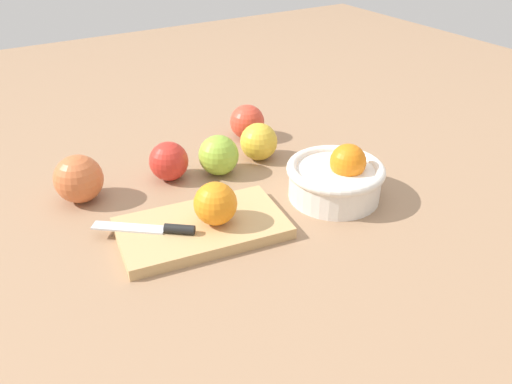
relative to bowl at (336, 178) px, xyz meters
name	(u,v)px	position (x,y,z in m)	size (l,w,h in m)	color
ground_plane	(246,201)	(0.14, -0.07, -0.04)	(2.40, 2.40, 0.00)	#997556
bowl	(336,178)	(0.00, 0.00, 0.00)	(0.16, 0.16, 0.10)	white
cutting_board	(202,228)	(0.24, -0.02, -0.03)	(0.25, 0.14, 0.02)	tan
orange_on_board	(215,204)	(0.22, -0.01, 0.01)	(0.07, 0.07, 0.07)	orange
knife	(158,229)	(0.31, -0.04, -0.01)	(0.13, 0.11, 0.01)	silver
apple_front_right	(79,179)	(0.37, -0.21, 0.00)	(0.08, 0.08, 0.08)	#CC6638
apple_front_center	(219,155)	(0.13, -0.18, 0.00)	(0.07, 0.07, 0.07)	#8EB738
apple_front_right_2	(169,161)	(0.21, -0.21, 0.00)	(0.07, 0.07, 0.07)	red
apple_front_left	(259,142)	(0.04, -0.19, 0.00)	(0.07, 0.07, 0.07)	gold
apple_front_left_2	(247,122)	(0.01, -0.28, 0.00)	(0.07, 0.07, 0.07)	#D6422D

